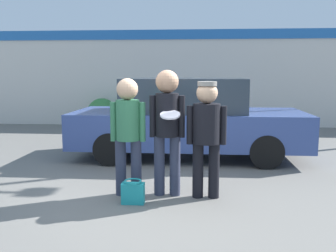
# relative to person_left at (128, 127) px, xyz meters

# --- Properties ---
(ground_plane) EXTENTS (56.00, 56.00, 0.00)m
(ground_plane) POSITION_rel_person_left_xyz_m (0.38, -0.20, -0.97)
(ground_plane) COLOR #66635E
(storefront_building) EXTENTS (24.00, 0.22, 3.06)m
(storefront_building) POSITION_rel_person_left_xyz_m (0.38, 7.05, 0.59)
(storefront_building) COLOR silver
(storefront_building) RESTS_ON ground
(person_left) EXTENTS (0.49, 0.32, 1.65)m
(person_left) POSITION_rel_person_left_xyz_m (0.00, 0.00, 0.00)
(person_left) COLOR #2D3347
(person_left) RESTS_ON ground
(person_middle_with_frisbee) EXTENTS (0.49, 0.53, 1.76)m
(person_middle_with_frisbee) POSITION_rel_person_left_xyz_m (0.54, 0.05, 0.08)
(person_middle_with_frisbee) COLOR #2D3347
(person_middle_with_frisbee) RESTS_ON ground
(person_right) EXTENTS (0.54, 0.37, 1.61)m
(person_right) POSITION_rel_person_left_xyz_m (1.09, -0.02, -0.00)
(person_right) COLOR black
(person_right) RESTS_ON ground
(parked_car_near) EXTENTS (4.62, 1.87, 1.61)m
(parked_car_near) POSITION_rel_person_left_xyz_m (0.75, 2.49, -0.18)
(parked_car_near) COLOR #334784
(parked_car_near) RESTS_ON ground
(shrub) EXTENTS (0.93, 0.93, 0.93)m
(shrub) POSITION_rel_person_left_xyz_m (-2.04, 6.40, -0.51)
(shrub) COLOR #387A3D
(shrub) RESTS_ON ground
(handbag) EXTENTS (0.30, 0.23, 0.32)m
(handbag) POSITION_rel_person_left_xyz_m (0.12, -0.35, -0.82)
(handbag) COLOR teal
(handbag) RESTS_ON ground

